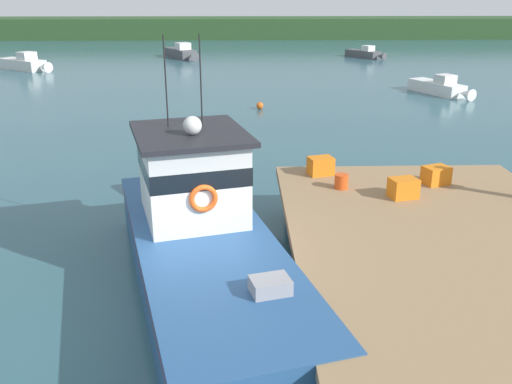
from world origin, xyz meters
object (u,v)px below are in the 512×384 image
object	(u,v)px
main_fishing_boat	(200,237)
mooring_buoy_outer	(260,106)
moored_boat_far_left	(182,53)
crate_single_far	(436,175)
mooring_buoy_spare_mooring	(351,177)
moored_boat_off_the_point	(440,87)
moored_boat_far_right	(25,64)
moored_boat_mid_harbor	(365,54)
crate_stack_mid_dock	(403,188)
bait_bucket	(341,181)
crate_stack_near_edge	(321,166)

from	to	relation	value
main_fishing_boat	mooring_buoy_outer	bearing A→B (deg)	84.18
moored_boat_far_left	main_fishing_boat	bearing A→B (deg)	-83.63
crate_single_far	mooring_buoy_spare_mooring	bearing A→B (deg)	111.58
crate_single_far	mooring_buoy_outer	distance (m)	15.28
moored_boat_off_the_point	moored_boat_far_right	xyz separation A→B (m)	(-27.49, 10.87, 0.07)
moored_boat_mid_harbor	mooring_buoy_spare_mooring	world-z (taller)	moored_boat_mid_harbor
moored_boat_off_the_point	moored_boat_far_right	bearing A→B (deg)	158.42
main_fishing_boat	crate_stack_mid_dock	distance (m)	4.75
main_fishing_boat	moored_boat_mid_harbor	size ratio (longest dim) A/B	2.50
main_fishing_boat	bait_bucket	bearing A→B (deg)	34.68
crate_single_far	crate_stack_near_edge	xyz separation A→B (m)	(-2.68, 0.79, 0.01)
main_fishing_boat	moored_boat_mid_harbor	distance (m)	40.80
moored_boat_off_the_point	moored_boat_mid_harbor	size ratio (longest dim) A/B	1.13
crate_single_far	mooring_buoy_outer	bearing A→B (deg)	104.26
moored_boat_mid_harbor	bait_bucket	bearing A→B (deg)	-103.10
crate_stack_mid_dock	moored_boat_far_left	world-z (taller)	crate_stack_mid_dock
bait_bucket	mooring_buoy_outer	xyz separation A→B (m)	(-1.43, 15.02, -1.19)
mooring_buoy_outer	bait_bucket	bearing A→B (deg)	-84.58
moored_boat_far_left	mooring_buoy_outer	xyz separation A→B (m)	(6.13, -21.99, -0.29)
mooring_buoy_outer	mooring_buoy_spare_mooring	bearing A→B (deg)	-78.04
moored_boat_far_right	main_fishing_boat	bearing A→B (deg)	-64.43
moored_boat_off_the_point	mooring_buoy_spare_mooring	world-z (taller)	moored_boat_off_the_point
crate_stack_mid_dock	moored_boat_mid_harbor	bearing A→B (deg)	78.99
crate_stack_near_edge	mooring_buoy_spare_mooring	world-z (taller)	crate_stack_near_edge
main_fishing_boat	mooring_buoy_outer	world-z (taller)	main_fishing_boat
crate_stack_mid_dock	moored_boat_mid_harbor	world-z (taller)	crate_stack_mid_dock
crate_single_far	mooring_buoy_outer	world-z (taller)	crate_single_far
main_fishing_boat	moored_boat_mid_harbor	bearing A→B (deg)	73.25
crate_single_far	moored_boat_far_left	world-z (taller)	crate_single_far
moored_boat_far_right	moored_boat_far_left	bearing A→B (deg)	33.56
crate_single_far	crate_stack_near_edge	distance (m)	2.79
crate_stack_mid_dock	moored_boat_off_the_point	xyz separation A→B (m)	(7.73, 19.53, -1.03)
moored_boat_off_the_point	main_fishing_boat	bearing A→B (deg)	-120.02
moored_boat_off_the_point	moored_boat_mid_harbor	world-z (taller)	moored_boat_off_the_point
crate_stack_mid_dock	bait_bucket	distance (m)	1.43
crate_stack_near_edge	moored_boat_mid_harbor	size ratio (longest dim) A/B	0.15
crate_stack_mid_dock	mooring_buoy_outer	distance (m)	15.94
moored_boat_far_left	moored_boat_far_right	bearing A→B (deg)	-146.44
crate_stack_near_edge	moored_boat_far_left	xyz separation A→B (m)	(-7.20, 35.96, -0.96)
moored_boat_off_the_point	mooring_buoy_spare_mooring	size ratio (longest dim) A/B	9.76
crate_stack_near_edge	mooring_buoy_outer	xyz separation A→B (m)	(-1.08, 13.97, -1.25)
moored_boat_far_left	crate_single_far	bearing A→B (deg)	-74.95
bait_bucket	crate_stack_mid_dock	bearing A→B (deg)	-26.34
mooring_buoy_outer	moored_boat_far_left	bearing A→B (deg)	105.57
bait_bucket	moored_boat_far_right	bearing A→B (deg)	121.83
crate_stack_near_edge	moored_boat_off_the_point	world-z (taller)	crate_stack_near_edge
crate_stack_mid_dock	bait_bucket	size ratio (longest dim) A/B	1.76
crate_stack_mid_dock	bait_bucket	xyz separation A→B (m)	(-1.28, 0.64, -0.05)
crate_stack_mid_dock	main_fishing_boat	bearing A→B (deg)	-160.69
moored_boat_far_left	moored_boat_far_right	world-z (taller)	moored_boat_far_left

